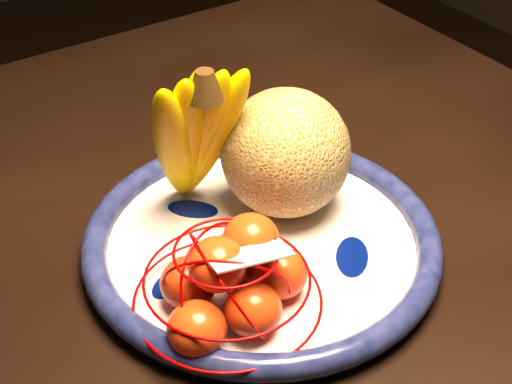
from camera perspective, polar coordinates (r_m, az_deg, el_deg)
dining_table at (r=0.86m, az=-15.48°, el=-9.23°), size 1.45×0.88×0.72m
fruit_bowl at (r=0.78m, az=0.41°, el=-3.63°), size 0.36×0.36×0.03m
cantaloupe at (r=0.79m, az=2.17°, el=2.86°), size 0.13×0.13×0.13m
banana_bunch at (r=0.77m, az=-4.62°, el=4.44°), size 0.13×0.12×0.20m
mandarin_bag at (r=0.70m, az=-1.82°, el=-6.43°), size 0.17×0.17×0.11m
price_tag at (r=0.66m, az=-0.45°, el=-4.66°), size 0.07×0.04×0.01m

